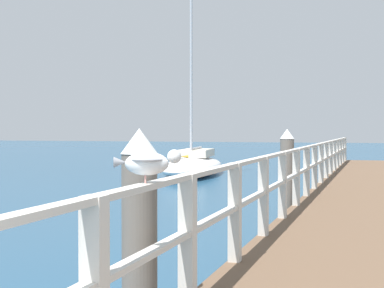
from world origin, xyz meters
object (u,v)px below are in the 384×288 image
at_px(boat_1, 193,164).
at_px(seagull_foreground, 148,162).
at_px(dock_piling_near, 140,242).
at_px(dock_piling_far, 287,173).

bearing_deg(boat_1, seagull_foreground, 99.02).
xyz_separation_m(dock_piling_near, dock_piling_far, (0.00, 7.69, 0.00)).
bearing_deg(seagull_foreground, boat_1, 173.90).
height_order(dock_piling_near, dock_piling_far, same).
distance_m(dock_piling_near, seagull_foreground, 1.09).
height_order(dock_piling_near, seagull_foreground, dock_piling_near).
xyz_separation_m(dock_piling_far, boat_1, (-5.17, 9.89, -0.49)).
bearing_deg(dock_piling_near, seagull_foreground, -63.29).
distance_m(dock_piling_near, dock_piling_far, 7.69).
xyz_separation_m(dock_piling_near, seagull_foreground, (0.39, -0.77, 0.67)).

